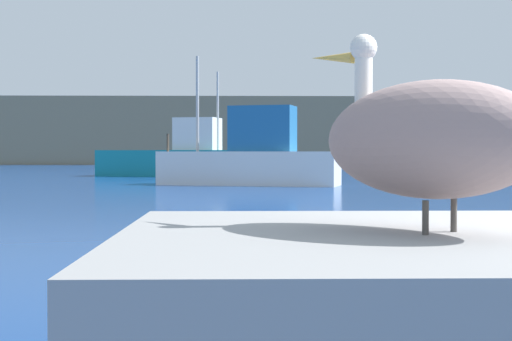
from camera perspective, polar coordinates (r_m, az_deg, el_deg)
name	(u,v)px	position (r m, az deg, el deg)	size (l,w,h in m)	color
hillside_backdrop	(260,133)	(81.62, 0.28, 2.88)	(140.00, 16.27, 6.70)	#7F755B
pier_dock	(429,328)	(3.69, 12.90, -11.50)	(2.90, 2.55, 0.90)	#979797
pelican	(429,138)	(3.60, 12.88, 2.38)	(1.20, 1.31, 0.97)	gray
fishing_boat_teal	(179,157)	(39.15, -5.84, 0.98)	(8.17, 4.32, 5.34)	teal
fishing_boat_white	(252,158)	(28.77, -0.31, 0.94)	(7.10, 3.69, 4.98)	white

